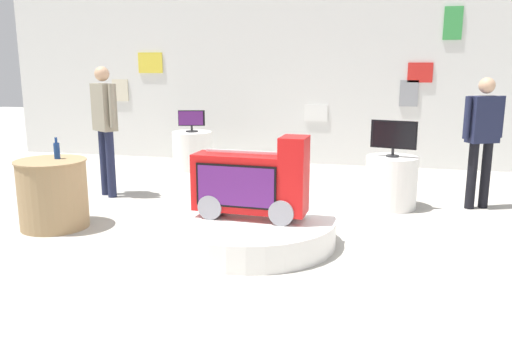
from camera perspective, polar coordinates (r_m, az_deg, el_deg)
The scene contains 12 objects.
ground_plane at distance 5.47m, azimuth 0.75°, elevation -7.23°, with size 30.00×30.00×0.00m, color #B2ADA3.
back_wall_display at distance 9.80m, azimuth 6.81°, elevation 10.71°, with size 12.38×0.13×3.13m.
main_display_pedestal at distance 5.50m, azimuth -0.65°, elevation -5.59°, with size 1.78×1.78×0.27m, color white.
novelty_firetruck_tv at distance 5.36m, azimuth -0.45°, elevation -0.64°, with size 1.19×0.45×0.87m.
display_pedestal_left_rear at distance 7.03m, azimuth 14.47°, elevation -0.33°, with size 0.66×0.66×0.67m, color white.
tv_on_left_rear at distance 6.93m, azimuth 14.75°, elevation 4.55°, with size 0.57×0.18×0.47m.
display_pedestal_center_rear at distance 9.37m, azimuth -6.93°, elevation 3.09°, with size 0.70×0.70×0.67m, color white.
tv_on_center_rear at distance 9.30m, azimuth -7.03°, elevation 6.38°, with size 0.46×0.22×0.38m.
side_table_round at distance 6.39m, azimuth -21.21°, elevation -1.45°, with size 0.79×0.79×0.78m.
bottle_on_side_table at distance 6.36m, azimuth -20.85°, elevation 2.95°, with size 0.07×0.07×0.25m.
shopper_browsing_near_truck at distance 7.59m, azimuth -16.12°, elevation 6.08°, with size 0.47×0.38×1.81m.
shopper_browsing_rear at distance 7.25m, azimuth 23.42°, elevation 4.61°, with size 0.51×0.35×1.68m.
Camera 1 is at (1.10, -5.03, 1.84)m, focal length 36.79 mm.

